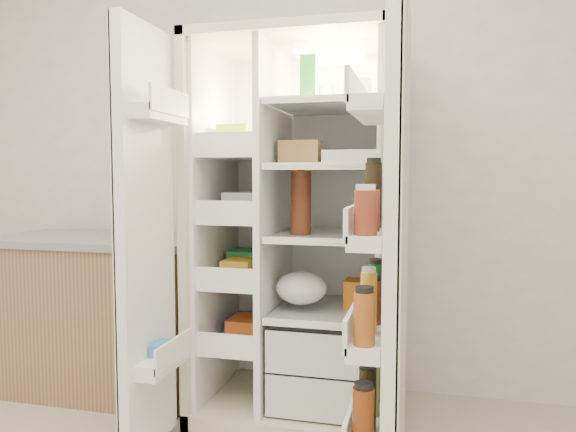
# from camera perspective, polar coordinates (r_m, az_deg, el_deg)

# --- Properties ---
(wall_back) EXTENTS (4.00, 0.02, 2.70)m
(wall_back) POSITION_cam_1_polar(r_m,az_deg,el_deg) (3.04, -0.76, 7.84)
(wall_back) COLOR white
(wall_back) RESTS_ON floor
(refrigerator) EXTENTS (0.92, 0.70, 1.80)m
(refrigerator) POSITION_cam_1_polar(r_m,az_deg,el_deg) (2.68, 1.57, -4.64)
(refrigerator) COLOR beige
(refrigerator) RESTS_ON floor
(freezer_door) EXTENTS (0.15, 0.40, 1.72)m
(freezer_door) POSITION_cam_1_polar(r_m,az_deg,el_deg) (2.28, -14.56, -2.64)
(freezer_door) COLOR white
(freezer_door) RESTS_ON floor
(fridge_door) EXTENTS (0.17, 0.58, 1.72)m
(fridge_door) POSITION_cam_1_polar(r_m,az_deg,el_deg) (1.92, 10.70, -4.65)
(fridge_door) COLOR white
(fridge_door) RESTS_ON floor
(kitchen_counter) EXTENTS (1.15, 0.61, 0.83)m
(kitchen_counter) POSITION_cam_1_polar(r_m,az_deg,el_deg) (3.16, -18.81, -9.54)
(kitchen_counter) COLOR #A07550
(kitchen_counter) RESTS_ON floor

